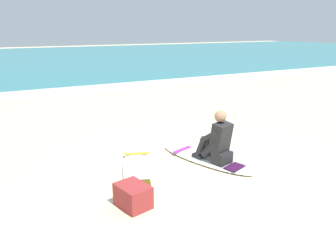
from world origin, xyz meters
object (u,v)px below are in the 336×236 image
at_px(surfboard_main, 205,159).
at_px(surfer_seated, 217,142).
at_px(surfboard_spare_near, 138,168).
at_px(beach_bag, 133,196).

distance_m(surfboard_main, surfer_seated, 0.47).
relative_size(surfboard_main, surfboard_spare_near, 0.97).
bearing_deg(surfboard_main, surfboard_spare_near, 171.28).
bearing_deg(beach_bag, surfboard_main, 26.83).
distance_m(surfer_seated, beach_bag, 2.01).
height_order(surfboard_spare_near, beach_bag, beach_bag).
bearing_deg(surfer_seated, surfboard_main, 110.74).
bearing_deg(beach_bag, surfer_seated, 19.66).
bearing_deg(surfboard_main, surfer_seated, -69.26).
distance_m(surfboard_spare_near, beach_bag, 1.22).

